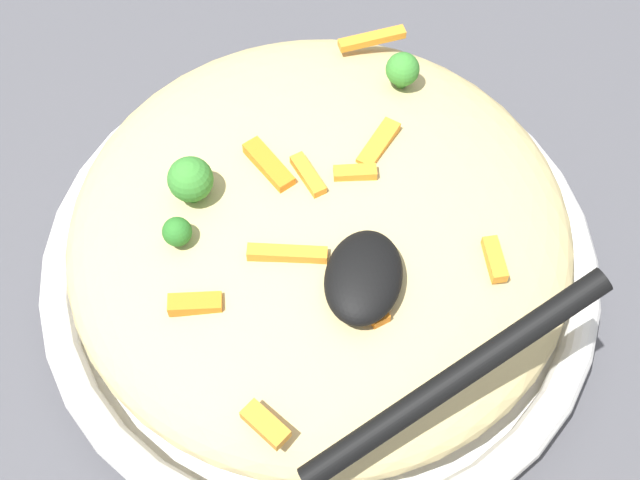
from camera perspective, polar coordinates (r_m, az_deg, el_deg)
name	(u,v)px	position (r m, az deg, el deg)	size (l,w,h in m)	color
ground_plane	(320,289)	(0.58, 0.00, -3.17)	(2.40, 2.40, 0.00)	#4C4C51
serving_bowl	(320,271)	(0.56, 0.00, -1.97)	(0.34, 0.34, 0.05)	white
pasta_mound	(320,232)	(0.52, 0.00, 0.52)	(0.30, 0.29, 0.06)	#D1BA7A
carrot_piece_0	(195,304)	(0.47, -8.01, -4.08)	(0.03, 0.01, 0.01)	orange
carrot_piece_1	(372,39)	(0.57, 3.36, 12.78)	(0.04, 0.01, 0.01)	orange
carrot_piece_2	(494,259)	(0.48, 11.14, -1.22)	(0.03, 0.01, 0.01)	orange
carrot_piece_3	(367,298)	(0.46, 3.03, -3.75)	(0.03, 0.01, 0.01)	orange
carrot_piece_4	(287,254)	(0.47, -2.11, -0.88)	(0.04, 0.01, 0.01)	orange
carrot_piece_5	(355,173)	(0.50, 2.26, 4.32)	(0.02, 0.01, 0.01)	orange
carrot_piece_6	(257,423)	(0.44, -4.05, -11.62)	(0.03, 0.01, 0.01)	orange
carrot_piece_7	(308,175)	(0.49, -0.77, 4.17)	(0.03, 0.01, 0.01)	orange
carrot_piece_8	(378,144)	(0.51, 3.77, 6.14)	(0.04, 0.01, 0.01)	orange
carrot_piece_9	(269,165)	(0.50, -3.31, 4.83)	(0.04, 0.01, 0.01)	orange
broccoli_floret_0	(403,70)	(0.54, 5.32, 10.83)	(0.02, 0.02, 0.02)	#377928
broccoli_floret_1	(177,232)	(0.48, -9.16, 0.51)	(0.02, 0.02, 0.02)	#296820
broccoli_floret_2	(191,180)	(0.49, -8.31, 3.84)	(0.03, 0.03, 0.03)	#377928
serving_spoon	(394,312)	(0.44, 4.75, -4.61)	(0.14, 0.13, 0.07)	black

